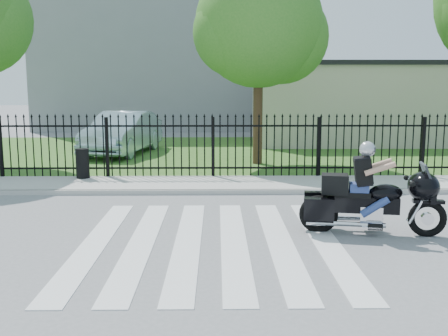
{
  "coord_description": "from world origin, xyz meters",
  "views": [
    {
      "loc": [
        0.11,
        -8.76,
        2.72
      ],
      "look_at": [
        0.26,
        1.92,
        1.0
      ],
      "focal_mm": 42.0,
      "sensor_mm": 36.0,
      "label": 1
    }
  ],
  "objects": [
    {
      "name": "sidewalk",
      "position": [
        0.0,
        5.0,
        0.06
      ],
      "size": [
        40.0,
        2.0,
        0.12
      ],
      "primitive_type": "cube",
      "color": "#ADAAA3",
      "rests_on": "ground"
    },
    {
      "name": "crosswalk",
      "position": [
        0.0,
        0.0,
        0.01
      ],
      "size": [
        5.0,
        5.5,
        0.01
      ],
      "primitive_type": null,
      "color": "silver",
      "rests_on": "ground"
    },
    {
      "name": "tree_mid",
      "position": [
        1.5,
        9.0,
        4.67
      ],
      "size": [
        4.2,
        4.2,
        6.78
      ],
      "color": "#382316",
      "rests_on": "ground"
    },
    {
      "name": "iron_fence",
      "position": [
        0.0,
        6.0,
        0.9
      ],
      "size": [
        26.0,
        0.04,
        1.8
      ],
      "color": "black",
      "rests_on": "ground"
    },
    {
      "name": "building_tall",
      "position": [
        -3.0,
        26.0,
        6.0
      ],
      "size": [
        15.0,
        10.0,
        12.0
      ],
      "primitive_type": "cube",
      "color": "gray",
      "rests_on": "ground"
    },
    {
      "name": "building_low_roof",
      "position": [
        7.0,
        16.0,
        3.6
      ],
      "size": [
        10.2,
        6.2,
        0.2
      ],
      "primitive_type": "cube",
      "color": "black",
      "rests_on": "building_low"
    },
    {
      "name": "building_low",
      "position": [
        7.0,
        16.0,
        1.75
      ],
      "size": [
        10.0,
        6.0,
        3.5
      ],
      "primitive_type": "cube",
      "color": "beige",
      "rests_on": "ground"
    },
    {
      "name": "litter_bin",
      "position": [
        -3.64,
        5.7,
        0.53
      ],
      "size": [
        0.4,
        0.4,
        0.82
      ],
      "primitive_type": "cylinder",
      "rotation": [
        0.0,
        0.0,
        -0.09
      ],
      "color": "black",
      "rests_on": "sidewalk"
    },
    {
      "name": "curb",
      "position": [
        0.0,
        4.0,
        0.06
      ],
      "size": [
        40.0,
        0.12,
        0.12
      ],
      "primitive_type": "cube",
      "color": "#ADAAA3",
      "rests_on": "ground"
    },
    {
      "name": "parked_car",
      "position": [
        -3.56,
        11.65,
        0.84
      ],
      "size": [
        2.61,
        5.21,
        1.64
      ],
      "primitive_type": "imported",
      "rotation": [
        0.0,
        0.0,
        -0.18
      ],
      "color": "#ABC9D7",
      "rests_on": "grass_strip"
    },
    {
      "name": "ground",
      "position": [
        0.0,
        0.0,
        0.0
      ],
      "size": [
        120.0,
        120.0,
        0.0
      ],
      "primitive_type": "plane",
      "color": "slate",
      "rests_on": "ground"
    },
    {
      "name": "motorcycle_rider",
      "position": [
        2.86,
        0.51,
        0.71
      ],
      "size": [
        2.61,
        1.15,
        1.74
      ],
      "rotation": [
        0.0,
        0.0,
        -0.18
      ],
      "color": "black",
      "rests_on": "ground"
    },
    {
      "name": "grass_strip",
      "position": [
        0.0,
        12.0,
        0.01
      ],
      "size": [
        40.0,
        12.0,
        0.02
      ],
      "primitive_type": "cube",
      "color": "#2A551D",
      "rests_on": "ground"
    }
  ]
}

